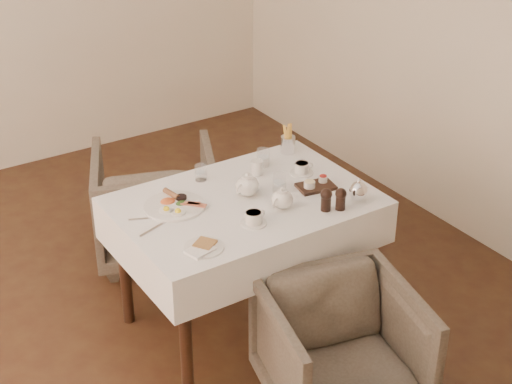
{
  "coord_description": "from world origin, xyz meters",
  "views": [
    {
      "loc": [
        -1.27,
        -2.98,
        2.68
      ],
      "look_at": [
        0.59,
        -0.11,
        0.82
      ],
      "focal_mm": 55.0,
      "sensor_mm": 36.0,
      "label": 1
    }
  ],
  "objects_px": {
    "armchair_near": "(341,352)",
    "armchair_far": "(156,203)",
    "teapot_centre": "(247,184)",
    "table": "(245,220)",
    "breakfast_plate": "(174,205)"
  },
  "relations": [
    {
      "from": "armchair_near",
      "to": "armchair_far",
      "type": "height_order",
      "value": "armchair_far"
    },
    {
      "from": "armchair_far",
      "to": "teapot_centre",
      "type": "distance_m",
      "value": 1.0
    },
    {
      "from": "teapot_centre",
      "to": "table",
      "type": "bearing_deg",
      "value": -162.03
    },
    {
      "from": "armchair_near",
      "to": "table",
      "type": "bearing_deg",
      "value": 105.71
    },
    {
      "from": "table",
      "to": "teapot_centre",
      "type": "bearing_deg",
      "value": 38.5
    },
    {
      "from": "armchair_near",
      "to": "teapot_centre",
      "type": "bearing_deg",
      "value": 103.13
    },
    {
      "from": "armchair_near",
      "to": "breakfast_plate",
      "type": "xyz_separation_m",
      "value": [
        -0.36,
        0.92,
        0.45
      ]
    },
    {
      "from": "breakfast_plate",
      "to": "teapot_centre",
      "type": "height_order",
      "value": "teapot_centre"
    },
    {
      "from": "teapot_centre",
      "to": "breakfast_plate",
      "type": "bearing_deg",
      "value": 143.84
    },
    {
      "from": "table",
      "to": "armchair_far",
      "type": "distance_m",
      "value": 0.95
    },
    {
      "from": "table",
      "to": "armchair_far",
      "type": "height_order",
      "value": "table"
    },
    {
      "from": "table",
      "to": "breakfast_plate",
      "type": "xyz_separation_m",
      "value": [
        -0.33,
        0.13,
        0.13
      ]
    },
    {
      "from": "armchair_near",
      "to": "breakfast_plate",
      "type": "relative_size",
      "value": 2.27
    },
    {
      "from": "breakfast_plate",
      "to": "armchair_far",
      "type": "bearing_deg",
      "value": 87.61
    },
    {
      "from": "breakfast_plate",
      "to": "teapot_centre",
      "type": "relative_size",
      "value": 1.82
    }
  ]
}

